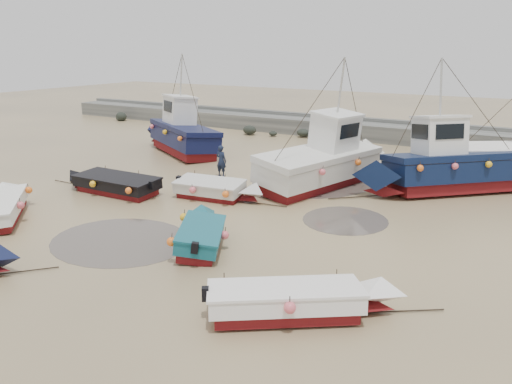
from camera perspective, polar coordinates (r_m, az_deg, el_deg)
ground at (r=18.88m, az=-7.44°, el=-4.64°), size 120.00×120.00×0.00m
seawall at (r=37.92m, az=13.48°, el=6.69°), size 60.00×4.92×1.50m
puddle_a at (r=18.64m, az=-15.21°, el=-5.38°), size 5.21×5.21×0.01m
puddle_b at (r=20.38m, az=10.16°, el=-3.16°), size 3.40×3.40×0.01m
puddle_c at (r=27.26m, az=-16.33°, el=1.43°), size 3.82×3.82×0.01m
puddle_d at (r=26.67m, az=7.05°, el=1.66°), size 6.58×6.58×0.01m
dinghy_0 at (r=22.75m, az=-27.02°, el=-1.25°), size 5.35×5.11×1.43m
dinghy_2 at (r=17.50m, az=-6.39°, el=-4.37°), size 3.14×4.89×1.43m
dinghy_3 at (r=13.07m, az=5.01°, el=-11.97°), size 5.56×4.20×1.43m
dinghy_4 at (r=24.68m, az=-16.21°, el=1.19°), size 6.68×2.20×1.43m
dinghy_5 at (r=22.70m, az=-4.45°, el=0.56°), size 5.39×2.05×1.43m
cabin_boat_0 at (r=32.98m, az=-8.82°, el=6.82°), size 9.03×5.95×6.22m
cabin_boat_1 at (r=25.03m, az=7.92°, el=3.79°), size 4.58×10.12×6.22m
cabin_boat_2 at (r=25.06m, az=20.83°, el=2.92°), size 7.92×7.45×6.22m
person at (r=26.78m, az=-3.96°, el=1.80°), size 0.63×0.42×1.69m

